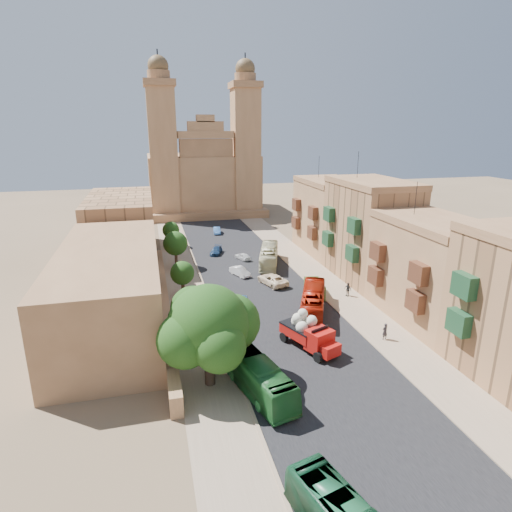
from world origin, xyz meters
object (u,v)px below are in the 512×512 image
church (203,174)px  car_blue_a (240,302)px  street_tree_d (171,230)px  pedestrian_a (385,331)px  car_blue_b (217,230)px  car_white_b (243,256)px  bus_red_east (313,301)px  bus_cream_east (269,256)px  car_dkblue (216,251)px  street_tree_a (193,313)px  street_tree_b (182,273)px  red_truck (309,333)px  car_white_a (240,271)px  pedestrian_c (348,289)px  olive_pickup (314,289)px  street_tree_c (175,244)px  bus_green_north (255,373)px  car_cream (272,279)px  ficus_tree (209,327)px

church → car_blue_a: (-3.76, -59.73, -8.92)m
street_tree_d → pedestrian_a: street_tree_d is taller
car_blue_b → car_white_b: bearing=-80.7°
bus_red_east → bus_cream_east: bus_cream_east is taller
car_dkblue → bus_red_east: bearing=-54.6°
street_tree_d → car_dkblue: bearing=-42.1°
street_tree_a → car_blue_b: street_tree_a is taller
street_tree_b → red_truck: bearing=-57.0°
car_white_a → pedestrian_c: size_ratio=2.14×
bus_cream_east → car_white_a: (-5.39, -3.75, -0.85)m
car_dkblue → car_blue_b: (2.43, 14.34, 0.04)m
olive_pickup → car_white_a: 12.29m
street_tree_c → car_blue_a: bearing=-70.0°
street_tree_d → car_blue_b: 12.62m
bus_green_north → car_white_a: (4.68, 27.56, -0.81)m
street_tree_d → bus_cream_east: (14.00, -14.33, -1.59)m
street_tree_a → street_tree_c: 24.01m
street_tree_b → street_tree_d: 24.00m
street_tree_a → car_blue_b: 45.06m
street_tree_c → bus_green_north: street_tree_c is taller
street_tree_d → car_cream: (12.13, -22.70, -2.35)m
bus_red_east → car_blue_a: 8.65m
bus_green_north → bus_red_east: bearing=38.2°
ficus_tree → street_tree_a: size_ratio=1.98×
church → street_tree_a: 67.68m
red_truck → bus_cream_east: red_truck is taller
church → car_white_b: bearing=-89.1°
street_tree_b → street_tree_a: bearing=-90.0°
bus_cream_east → pedestrian_c: 15.94m
street_tree_c → car_white_b: (10.65, 1.40, -3.22)m
pedestrian_a → car_white_a: bearing=-79.8°
car_cream → street_tree_c: bearing=-58.7°
car_dkblue → car_blue_b: bearing=101.0°
olive_pickup → car_cream: bearing=129.0°
street_tree_a → car_white_b: 27.65m
street_tree_c → olive_pickup: size_ratio=1.22×
street_tree_c → pedestrian_a: bearing=-56.8°
car_blue_b → street_tree_d: bearing=-134.2°
street_tree_d → car_dkblue: street_tree_d is taller
bus_red_east → car_white_a: (-5.39, 14.75, -0.82)m
olive_pickup → bus_red_east: bearing=-113.5°
street_tree_c → red_truck: 30.37m
street_tree_d → car_blue_b: size_ratio=1.22×
car_blue_a → church: bearing=110.5°
bus_red_east → car_blue_a: bus_red_east is taller
car_blue_b → car_blue_a: bearing=-89.4°
church → car_white_a: church is taller
street_tree_a → pedestrian_c: 21.49m
car_blue_b → pedestrian_a: size_ratio=2.14×
street_tree_a → car_white_a: bearing=64.3°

